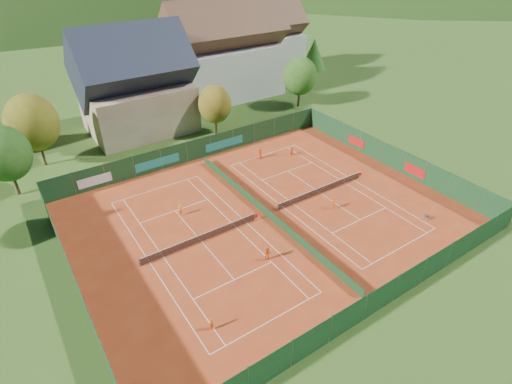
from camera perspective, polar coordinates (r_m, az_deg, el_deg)
The scene contains 33 objects.
ground at distance 44.18m, azimuth 1.45°, elevation -3.37°, with size 600.00×600.00×0.00m, color #2D4F18.
clay_pad at distance 44.16m, azimuth 1.45°, elevation -3.35°, with size 40.00×32.00×0.01m, color #A13617.
court_markings_left at distance 41.01m, azimuth -7.80°, elevation -7.01°, with size 11.03×23.83×0.00m.
court_markings_right at distance 48.44m, azimuth 9.21°, elevation -0.16°, with size 11.03×23.83×0.00m.
tennis_net_left at distance 40.74m, azimuth -7.65°, elevation -6.40°, with size 13.30×0.10×1.02m.
tennis_net_right at distance 48.27m, azimuth 9.40°, elevation 0.39°, with size 13.30×0.10×1.02m.
court_divider at distance 43.87m, azimuth 1.46°, elevation -2.82°, with size 0.03×28.80×1.00m.
fence_north at distance 55.10m, azimuth -8.59°, elevation 5.98°, with size 40.00×0.10×3.00m.
fence_south at distance 34.74m, azimuth 17.36°, elevation -14.27°, with size 40.00×0.04×3.00m.
fence_west at distance 38.00m, azimuth -24.54°, elevation -11.25°, with size 0.04×32.00×3.00m.
fence_east at distance 55.76m, azimuth 18.56°, elevation 4.91°, with size 0.09×32.00×3.00m.
chalet at distance 64.53m, azimuth -16.82°, elevation 14.02°, with size 16.20×12.00×16.00m.
hotel_block_a at distance 76.90m, azimuth -4.49°, elevation 18.78°, with size 21.60×11.00×17.25m.
hotel_block_b at distance 90.94m, azimuth 0.97°, elevation 20.60°, with size 17.28×10.00×15.50m.
tree_west_front at distance 53.13m, azimuth -32.31°, elevation 4.63°, with size 5.72×5.72×8.69m.
tree_west_mid at distance 58.51m, azimuth -29.33°, elevation 8.64°, with size 6.44×6.44×9.78m.
tree_center at distance 61.36m, azimuth -5.92°, elevation 12.38°, with size 5.01×5.01×7.60m.
tree_east_front at distance 72.33m, azimuth 6.31°, elevation 16.13°, with size 5.72×5.72×8.69m.
tree_east_mid at distance 84.32m, azimuth 8.26°, elevation 18.91°, with size 5.04×5.04×9.00m.
tree_east_back at distance 85.49m, azimuth 0.26°, elevation 19.89°, with size 7.15×7.15×10.86m.
mountain_backdrop at distance 274.94m, azimuth -23.61°, elevation 16.59°, with size 820.00×530.00×242.00m.
ball_hopper at distance 46.87m, azimuth 23.19°, elevation -3.19°, with size 0.34×0.34×0.80m.
loose_ball_0 at distance 35.94m, azimuth 0.54°, elevation -13.68°, with size 0.07×0.07×0.07m, color #CCD833.
loose_ball_1 at distance 41.74m, azimuth 11.58°, elevation -6.59°, with size 0.07×0.07×0.07m, color #CCD833.
loose_ball_2 at distance 48.78m, azimuth -3.39°, elevation 0.54°, with size 0.07×0.07×0.07m, color #CCD833.
loose_ball_3 at distance 48.96m, azimuth -6.52°, elevation 0.50°, with size 0.07×0.07×0.07m, color #CCD833.
loose_ball_4 at distance 48.26m, azimuth 14.02°, elevation -0.91°, with size 0.07×0.07×0.07m, color #CCD833.
player_left_near at distance 32.89m, azimuth -6.36°, elevation -18.29°, with size 0.46×0.30×1.25m, color orange.
player_left_mid at distance 38.06m, azimuth 1.71°, elevation -8.87°, with size 0.76×0.59×1.57m, color #EE5A15.
player_left_far at distance 44.60m, azimuth -10.76°, elevation -2.58°, with size 0.84×0.48×1.30m, color orange.
player_right_near at distance 45.52m, azimuth 11.01°, elevation -1.64°, with size 0.88×0.37×1.51m, color orange.
player_right_far_a at distance 55.02m, azimuth 0.55°, elevation 5.51°, with size 0.75×0.49×1.54m, color #DD4613.
player_right_far_b at distance 56.22m, azimuth 5.12°, elevation 5.82°, with size 1.12×0.36×1.21m, color #D95113.
Camera 1 is at (-20.77, -28.87, 26.19)m, focal length 28.00 mm.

